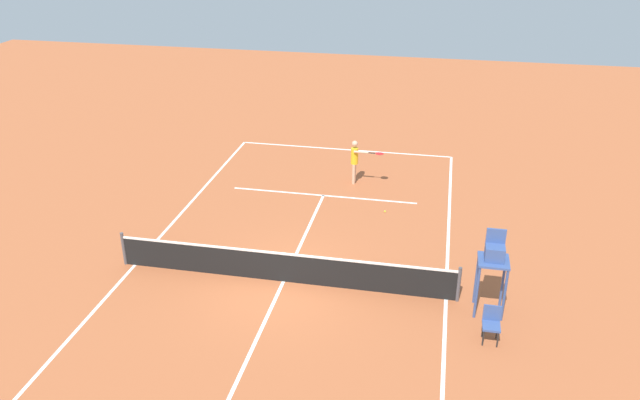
{
  "coord_description": "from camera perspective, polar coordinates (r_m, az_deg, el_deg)",
  "views": [
    {
      "loc": [
        -4.13,
        15.1,
        10.06
      ],
      "look_at": [
        -0.28,
        -3.98,
        0.8
      ],
      "focal_mm": 35.47,
      "sensor_mm": 36.0,
      "label": 1
    }
  ],
  "objects": [
    {
      "name": "ground_plane",
      "position": [
        18.61,
        -3.31,
        -7.33
      ],
      "size": [
        60.0,
        60.0,
        0.0
      ],
      "primitive_type": "plane",
      "color": "#AD5933"
    },
    {
      "name": "court_lines",
      "position": [
        18.61,
        -3.31,
        -7.32
      ],
      "size": [
        9.44,
        22.07,
        0.01
      ],
      "color": "white",
      "rests_on": "ground"
    },
    {
      "name": "tennis_net",
      "position": [
        18.35,
        -3.35,
        -6.03
      ],
      "size": [
        10.04,
        0.1,
        1.07
      ],
      "color": "#4C4C51",
      "rests_on": "ground"
    },
    {
      "name": "player_serving",
      "position": [
        24.48,
        3.25,
        3.79
      ],
      "size": [
        1.28,
        0.58,
        1.75
      ],
      "rotation": [
        0.0,
        0.0,
        1.55
      ],
      "color": "#D8A884",
      "rests_on": "ground"
    },
    {
      "name": "tennis_ball",
      "position": [
        22.61,
        5.88,
        -1.03
      ],
      "size": [
        0.07,
        0.07,
        0.07
      ],
      "primitive_type": "sphere",
      "color": "#CCE033",
      "rests_on": "ground"
    },
    {
      "name": "umpire_chair",
      "position": [
        17.1,
        15.4,
        -5.2
      ],
      "size": [
        0.8,
        0.8,
        2.41
      ],
      "color": "#38518C",
      "rests_on": "ground"
    },
    {
      "name": "courtside_chair_near",
      "position": [
        16.6,
        15.21,
        -10.62
      ],
      "size": [
        0.44,
        0.46,
        0.95
      ],
      "color": "#262626",
      "rests_on": "ground"
    }
  ]
}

